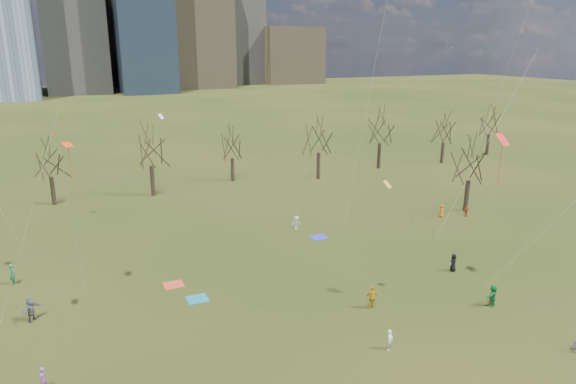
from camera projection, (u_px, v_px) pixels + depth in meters
name	position (u px, v px, depth m)	size (l,w,h in m)	color
ground	(359.00, 333.00, 35.53)	(500.00, 500.00, 0.00)	black
bare_tree_row	(208.00, 150.00, 66.47)	(113.04, 29.80, 9.50)	black
blanket_teal	(197.00, 299.00, 40.21)	(1.60, 1.50, 0.03)	#187490
blanket_navy	(319.00, 237.00, 53.13)	(1.60, 1.50, 0.03)	#2831BC
blanket_crimson	(174.00, 285.00, 42.58)	(1.60, 1.50, 0.03)	#C93F28
person_1	(390.00, 340.00, 33.35)	(0.52, 0.34, 1.43)	white
person_3	(576.00, 346.00, 33.13)	(0.63, 0.36, 0.98)	slate
person_4	(372.00, 297.00, 38.59)	(1.06, 0.44, 1.81)	gold
person_5	(493.00, 295.00, 38.92)	(1.63, 0.52, 1.76)	#1B7C36
person_6	(453.00, 262.00, 45.01)	(0.78, 0.51, 1.60)	black
person_7	(43.00, 379.00, 29.43)	(0.54, 0.35, 1.47)	#9451A3
person_9	(296.00, 223.00, 55.28)	(0.95, 0.55, 1.47)	silver
person_10	(466.00, 211.00, 59.44)	(0.80, 0.34, 1.37)	#AD3C18
person_11	(31.00, 309.00, 36.81)	(1.72, 0.55, 1.85)	#5F5E62
person_12	(441.00, 211.00, 59.21)	(0.72, 0.47, 1.48)	#D36217
person_13	(12.00, 274.00, 42.42)	(0.67, 0.44, 1.83)	#1A7843
kites_airborne	(306.00, 115.00, 43.17)	(69.11, 38.23, 31.89)	red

